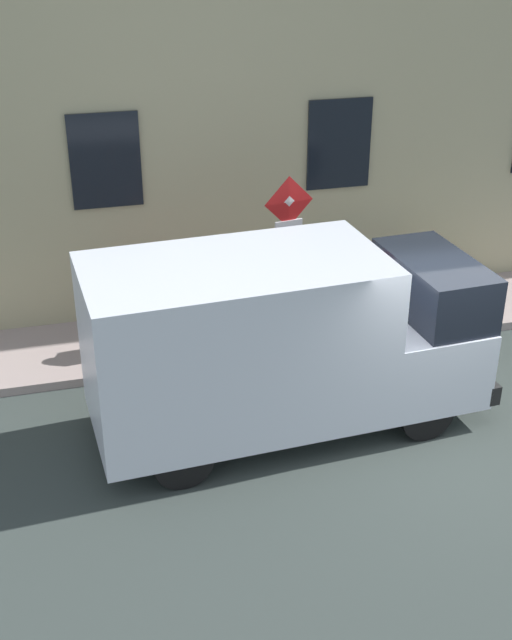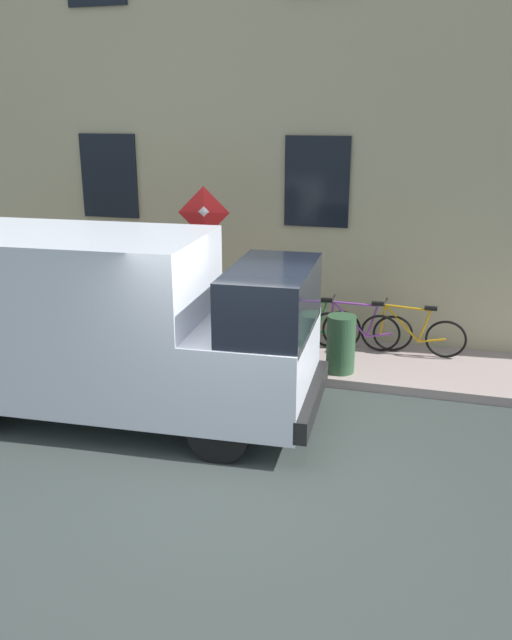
# 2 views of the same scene
# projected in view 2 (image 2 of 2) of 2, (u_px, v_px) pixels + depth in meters

# --- Properties ---
(ground_plane) EXTENTS (80.00, 80.00, 0.00)m
(ground_plane) POSITION_uv_depth(u_px,v_px,m) (238.00, 466.00, 7.67)
(ground_plane) COLOR #353E3A
(sidewalk_slab) EXTENTS (1.93, 16.05, 0.14)m
(sidewalk_slab) POSITION_uv_depth(u_px,v_px,m) (302.00, 357.00, 10.89)
(sidewalk_slab) COLOR #A8948F
(sidewalk_slab) RESTS_ON ground_plane
(building_facade) EXTENTS (0.75, 14.05, 8.95)m
(building_facade) POSITION_uv_depth(u_px,v_px,m) (324.00, 81.00, 10.75)
(building_facade) COLOR tan
(building_facade) RESTS_ON ground_plane
(sign_post_stacked) EXTENTS (0.18, 0.56, 2.67)m
(sign_post_stacked) POSITION_uv_depth(u_px,v_px,m) (205.00, 260.00, 10.02)
(sign_post_stacked) COLOR #474C47
(sign_post_stacked) RESTS_ON sidewalk_slab
(delivery_van) EXTENTS (2.28, 5.43, 2.50)m
(delivery_van) POSITION_uv_depth(u_px,v_px,m) (108.00, 322.00, 8.60)
(delivery_van) COLOR white
(delivery_van) RESTS_ON ground_plane
(bicycle_orange) EXTENTS (0.46, 1.71, 0.89)m
(bicycle_orange) POSITION_uv_depth(u_px,v_px,m) (412.00, 334.00, 10.67)
(bicycle_orange) COLOR black
(bicycle_orange) RESTS_ON sidewalk_slab
(bicycle_purple) EXTENTS (0.46, 1.72, 0.89)m
(bicycle_purple) POSITION_uv_depth(u_px,v_px,m) (361.00, 329.00, 10.90)
(bicycle_purple) COLOR black
(bicycle_purple) RESTS_ON sidewalk_slab
(bicycle_green) EXTENTS (0.46, 1.71, 0.89)m
(bicycle_green) POSITION_uv_depth(u_px,v_px,m) (311.00, 325.00, 11.12)
(bicycle_green) COLOR black
(bicycle_green) RESTS_ON sidewalk_slab
(pedestrian) EXTENTS (0.47, 0.39, 1.72)m
(pedestrian) POSITION_uv_depth(u_px,v_px,m) (111.00, 288.00, 11.30)
(pedestrian) COLOR #262B47
(pedestrian) RESTS_ON sidewalk_slab
(litter_bin) EXTENTS (0.44, 0.44, 0.90)m
(litter_bin) POSITION_uv_depth(u_px,v_px,m) (341.00, 344.00, 9.97)
(litter_bin) COLOR #2D5133
(litter_bin) RESTS_ON sidewalk_slab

